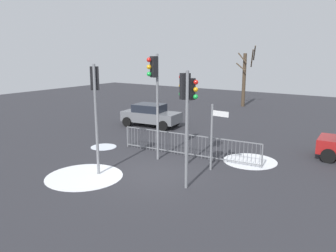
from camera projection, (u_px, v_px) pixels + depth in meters
The scene contains 12 objects.
ground_plane at pixel (154, 173), 13.82m from camera, with size 60.00×60.00×0.00m, color #2D2D33.
traffic_light_rear_left at pixel (95, 94), 13.16m from camera, with size 0.46×0.47×4.39m.
traffic_light_mid_left at pixel (185, 103), 11.79m from camera, with size 0.51×0.42×4.22m.
traffic_light_foreground_left at pixel (155, 84), 14.79m from camera, with size 0.38×0.54×4.75m.
traffic_light_foreground_right at pixel (191, 101), 14.26m from camera, with size 0.56×0.35×3.86m.
direction_sign_post at pixel (213, 134), 13.84m from camera, with size 0.79×0.12×2.77m.
pedestrian_guard_railing at pixel (188, 145), 15.93m from camera, with size 6.99×0.67×1.07m.
car_grey_mid at pixel (151, 115), 22.38m from camera, with size 3.96×2.28×1.47m.
bare_tree_left at pixel (245, 77), 30.12m from camera, with size 1.76×1.77×5.36m.
snow_patch_kerb at pixel (250, 161), 15.30m from camera, with size 2.39×2.39×0.01m, color white.
snow_patch_island at pixel (104, 147), 17.58m from camera, with size 1.32×1.32×0.01m, color silver.
snow_patch_verge at pixel (84, 177), 13.42m from camera, with size 3.03×3.03×0.01m, color white.
Camera 1 is at (7.82, -10.51, 4.84)m, focal length 36.29 mm.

